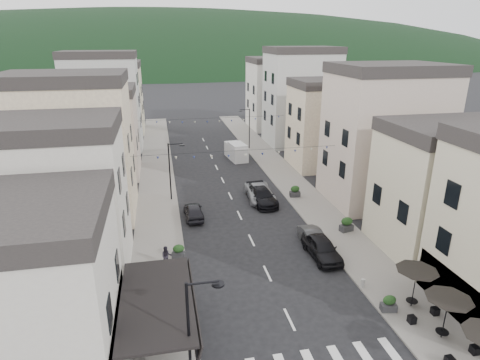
# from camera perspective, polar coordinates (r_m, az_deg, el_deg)

# --- Properties ---
(sidewalk_left) EXTENTS (4.00, 76.00, 0.12)m
(sidewalk_left) POSITION_cam_1_polar(r_m,az_deg,el_deg) (47.23, -11.70, -0.17)
(sidewalk_left) COLOR slate
(sidewalk_left) RESTS_ON ground
(sidewalk_right) EXTENTS (4.00, 76.00, 0.12)m
(sidewalk_right) POSITION_cam_1_polar(r_m,az_deg,el_deg) (49.32, 5.97, 1.00)
(sidewalk_right) COLOR slate
(sidewalk_right) RESTS_ON ground
(hill_backdrop) EXTENTS (640.00, 360.00, 70.00)m
(hill_backdrop) POSITION_cam_1_polar(r_m,az_deg,el_deg) (313.02, -10.61, 16.41)
(hill_backdrop) COLOR black
(hill_backdrop) RESTS_ON ground
(boutique_awning) EXTENTS (3.77, 7.50, 3.28)m
(boutique_awning) POSITION_cam_1_polar(r_m,az_deg,el_deg) (21.61, -11.08, -16.46)
(boutique_awning) COLOR black
(boutique_awning) RESTS_ON ground
(buildings_row_left) EXTENTS (10.20, 54.16, 14.00)m
(buildings_row_left) POSITION_cam_1_polar(r_m,az_deg,el_deg) (51.80, -20.03, 7.77)
(buildings_row_left) COLOR beige
(buildings_row_left) RESTS_ON ground
(buildings_row_right) EXTENTS (10.20, 54.16, 14.50)m
(buildings_row_right) POSITION_cam_1_polar(r_m,az_deg,el_deg) (54.35, 11.92, 9.24)
(buildings_row_right) COLOR beige
(buildings_row_right) RESTS_ON ground
(cafe_terrace) EXTENTS (2.50, 8.10, 2.53)m
(cafe_terrace) POSITION_cam_1_polar(r_m,az_deg,el_deg) (24.94, 27.48, -15.27)
(cafe_terrace) COLOR black
(cafe_terrace) RESTS_ON ground
(streetlamp_left_near) EXTENTS (1.70, 0.56, 6.00)m
(streetlamp_left_near) POSITION_cam_1_polar(r_m,az_deg,el_deg) (18.89, -6.44, -20.01)
(streetlamp_left_near) COLOR black
(streetlamp_left_near) RESTS_ON ground
(streetlamp_left_far) EXTENTS (1.70, 0.56, 6.00)m
(streetlamp_left_far) POSITION_cam_1_polar(r_m,az_deg,el_deg) (40.39, -9.62, 2.03)
(streetlamp_left_far) COLOR black
(streetlamp_left_far) RESTS_ON ground
(streetlamp_right_far) EXTENTS (1.70, 0.56, 6.00)m
(streetlamp_right_far) POSITION_cam_1_polar(r_m,az_deg,el_deg) (59.16, 1.08, 7.89)
(streetlamp_right_far) COLOR black
(streetlamp_right_far) RESTS_ON ground
(bollards) EXTENTS (11.66, 10.26, 0.60)m
(bollards) POSITION_cam_1_polar(r_m,az_deg,el_deg) (24.59, 7.47, -19.02)
(bollards) COLOR gray
(bollards) RESTS_ON ground
(bunting_near) EXTENTS (19.00, 0.28, 0.62)m
(bunting_near) POSITION_cam_1_polar(r_m,az_deg,el_deg) (36.61, -0.38, 3.67)
(bunting_near) COLOR black
(bunting_near) RESTS_ON ground
(bunting_far) EXTENTS (19.00, 0.28, 0.62)m
(bunting_far) POSITION_cam_1_polar(r_m,az_deg,el_deg) (51.98, -3.80, 8.41)
(bunting_far) COLOR black
(bunting_far) RESTS_ON ground
(parked_car_a) EXTENTS (2.02, 4.70, 1.58)m
(parked_car_a) POSITION_cam_1_polar(r_m,az_deg,el_deg) (31.19, 11.56, -9.40)
(parked_car_a) COLOR black
(parked_car_a) RESTS_ON ground
(parked_car_b) EXTENTS (1.45, 4.04, 1.32)m
(parked_car_b) POSITION_cam_1_polar(r_m,az_deg,el_deg) (32.61, 10.42, -8.22)
(parked_car_b) COLOR #343537
(parked_car_b) RESTS_ON ground
(parked_car_c) EXTENTS (2.73, 5.55, 1.52)m
(parked_car_c) POSITION_cam_1_polar(r_m,az_deg,el_deg) (41.03, 2.82, -1.79)
(parked_car_c) COLOR #92949A
(parked_car_c) RESTS_ON ground
(parked_car_d) EXTENTS (2.52, 5.39, 1.52)m
(parked_car_d) POSITION_cam_1_polar(r_m,az_deg,el_deg) (40.16, 3.15, -2.28)
(parked_car_d) COLOR black
(parked_car_d) RESTS_ON ground
(parked_car_e) EXTENTS (1.72, 4.09, 1.38)m
(parked_car_e) POSITION_cam_1_polar(r_m,az_deg,el_deg) (37.09, -6.62, -4.41)
(parked_car_e) COLOR black
(parked_car_e) RESTS_ON ground
(delivery_van) EXTENTS (2.54, 5.02, 2.30)m
(delivery_van) POSITION_cam_1_polar(r_m,az_deg,el_deg) (54.68, -0.53, 4.14)
(delivery_van) COLOR silver
(delivery_van) RESTS_ON ground
(pedestrian_a) EXTENTS (0.71, 0.60, 1.64)m
(pedestrian_a) POSITION_cam_1_polar(r_m,az_deg,el_deg) (28.07, -10.20, -12.49)
(pedestrian_a) COLOR black
(pedestrian_a) RESTS_ON sidewalk_left
(pedestrian_b) EXTENTS (0.80, 0.65, 1.55)m
(pedestrian_b) POSITION_cam_1_polar(r_m,az_deg,el_deg) (29.73, -10.41, -10.63)
(pedestrian_b) COLOR black
(pedestrian_b) RESTS_ON sidewalk_left
(planter_la) EXTENTS (1.10, 0.85, 1.09)m
(planter_la) POSITION_cam_1_polar(r_m,az_deg,el_deg) (30.70, -8.71, -10.01)
(planter_la) COLOR #2B2B2E
(planter_la) RESTS_ON sidewalk_left
(planter_lb) EXTENTS (0.96, 0.60, 1.01)m
(planter_lb) POSITION_cam_1_polar(r_m,az_deg,el_deg) (29.03, -12.18, -12.22)
(planter_lb) COLOR #2F2F31
(planter_lb) RESTS_ON sidewalk_left
(planter_ra) EXTENTS (1.00, 0.66, 1.04)m
(planter_ra) POSITION_cam_1_polar(r_m,az_deg,el_deg) (26.75, 20.43, -16.13)
(planter_ra) COLOR #313133
(planter_ra) RESTS_ON sidewalk_right
(planter_rb) EXTENTS (1.24, 0.87, 1.26)m
(planter_rb) POSITION_cam_1_polar(r_m,az_deg,el_deg) (35.43, 14.93, -6.11)
(planter_rb) COLOR #2B2B2D
(planter_rb) RESTS_ON sidewalk_right
(planter_rc) EXTENTS (1.13, 0.70, 1.20)m
(planter_rc) POSITION_cam_1_polar(r_m,az_deg,el_deg) (41.84, 7.83, -1.60)
(planter_rc) COLOR #2B2A2D
(planter_rc) RESTS_ON sidewalk_right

